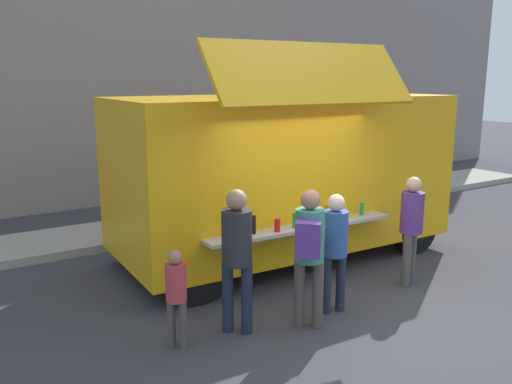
{
  "coord_description": "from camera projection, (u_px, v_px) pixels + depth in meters",
  "views": [
    {
      "loc": [
        -4.49,
        -4.77,
        3.06
      ],
      "look_at": [
        -0.15,
        2.08,
        1.3
      ],
      "focal_mm": 37.34,
      "sensor_mm": 36.0,
      "label": 1
    }
  ],
  "objects": [
    {
      "name": "ground_plane",
      "position": [
        351.0,
        316.0,
        6.94
      ],
      "size": [
        60.0,
        60.0,
        0.0
      ],
      "primitive_type": "plane",
      "color": "#38383D"
    },
    {
      "name": "curb_strip",
      "position": [
        12.0,
        250.0,
        9.36
      ],
      "size": [
        28.0,
        1.6,
        0.15
      ],
      "primitive_type": "cube",
      "color": "#9E998E",
      "rests_on": "ground"
    },
    {
      "name": "building_behind",
      "position": [
        16.0,
        34.0,
        12.27
      ],
      "size": [
        32.0,
        2.4,
        8.06
      ],
      "primitive_type": "cube",
      "color": "gray",
      "rests_on": "ground"
    },
    {
      "name": "food_truck_main",
      "position": [
        284.0,
        171.0,
        8.99
      ],
      "size": [
        5.66,
        3.19,
        3.53
      ],
      "rotation": [
        0.0,
        0.0,
        -0.03
      ],
      "color": "#F3A913",
      "rests_on": "ground"
    },
    {
      "name": "trash_bin",
      "position": [
        350.0,
        187.0,
        13.04
      ],
      "size": [
        0.6,
        0.6,
        0.86
      ],
      "primitive_type": "cylinder",
      "color": "#306535",
      "rests_on": "ground"
    },
    {
      "name": "customer_front_ordering",
      "position": [
        335.0,
        243.0,
        6.89
      ],
      "size": [
        0.33,
        0.33,
        1.6
      ],
      "rotation": [
        0.0,
        0.0,
        1.36
      ],
      "color": "#202537",
      "rests_on": "ground"
    },
    {
      "name": "customer_mid_with_backpack",
      "position": [
        309.0,
        245.0,
        6.41
      ],
      "size": [
        0.53,
        0.55,
        1.75
      ],
      "rotation": [
        0.0,
        0.0,
        0.83
      ],
      "color": "#4E433F",
      "rests_on": "ground"
    },
    {
      "name": "customer_rear_waiting",
      "position": [
        237.0,
        249.0,
        6.3
      ],
      "size": [
        0.36,
        0.36,
        1.79
      ],
      "rotation": [
        0.0,
        0.0,
        0.84
      ],
      "color": "#1C2339",
      "rests_on": "ground"
    },
    {
      "name": "customer_extra_browsing",
      "position": [
        412.0,
        221.0,
        7.83
      ],
      "size": [
        0.33,
        0.33,
        1.64
      ],
      "rotation": [
        0.0,
        0.0,
        1.97
      ],
      "color": "#4B4943",
      "rests_on": "ground"
    },
    {
      "name": "child_near_queue",
      "position": [
        176.0,
        290.0,
        6.0
      ],
      "size": [
        0.24,
        0.24,
        1.18
      ],
      "rotation": [
        0.0,
        0.0,
        0.61
      ],
      "color": "#494444",
      "rests_on": "ground"
    }
  ]
}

